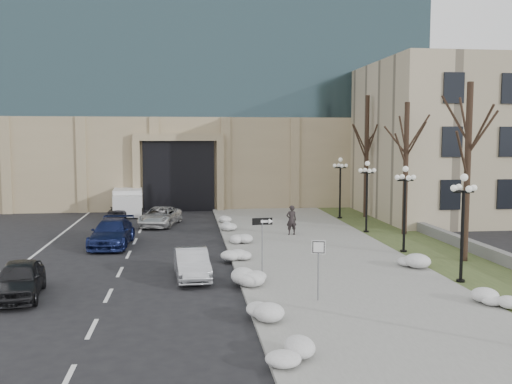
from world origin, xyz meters
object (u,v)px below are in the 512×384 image
car_a (19,280)px  car_d (160,217)px  one_way_sign (266,228)px  keep_sign (318,257)px  car_b (192,264)px  car_c (112,233)px  lamppost_c (367,187)px  box_truck (128,202)px  lamppost_b (405,197)px  pedestrian (291,220)px  lamppost_a (463,213)px  car_e (121,209)px  lamppost_d (340,180)px

car_a → car_d: bearing=68.5°
one_way_sign → keep_sign: one_way_sign is taller
car_b → one_way_sign: 3.70m
car_c → keep_sign: keep_sign is taller
keep_sign → lamppost_c: (6.74, 15.04, 1.29)m
box_truck → car_a: bearing=-98.4°
car_a → lamppost_b: lamppost_b is taller
car_b → pedestrian: bearing=53.4°
car_b → lamppost_a: (11.46, -2.38, 2.40)m
car_d → lamppost_b: 17.91m
car_d → pedestrian: bearing=-18.9°
car_a → car_d: (4.68, 17.82, -0.05)m
lamppost_c → car_c: bearing=-171.6°
lamppost_a → pedestrian: bearing=112.0°
car_b → lamppost_c: (11.46, 10.62, 2.40)m
box_truck → lamppost_a: (16.46, -24.87, 2.07)m
car_e → lamppost_c: lamppost_c is taller
car_e → car_d: bearing=-47.5°
pedestrian → lamppost_c: bearing=176.0°
car_a → keep_sign: bearing=-17.6°
car_d → one_way_sign: one_way_sign is taller
car_b → car_e: 21.19m
car_c → car_b: bearing=-58.4°
car_c → car_e: 12.28m
lamppost_b → lamppost_d: bearing=90.0°
car_d → car_e: bearing=136.9°
car_e → car_a: bearing=-84.5°
keep_sign → pedestrian: bearing=98.5°
car_d → one_way_sign: bearing=-56.7°
keep_sign → car_d: bearing=123.9°
car_e → lamppost_d: lamppost_d is taller
car_b → car_c: (-4.53, 8.26, 0.09)m
pedestrian → lamppost_d: 8.84m
car_a → lamppost_b: bearing=12.4°
car_d → one_way_sign: size_ratio=1.84×
car_b → lamppost_d: 20.74m
one_way_sign → keep_sign: 4.93m
pedestrian → car_b: bearing=48.7°
pedestrian → lamppost_c: lamppost_c is taller
car_d → keep_sign: size_ratio=1.99×
lamppost_a → lamppost_b: same height
car_d → lamppost_b: (13.56, -11.46, 2.40)m
car_b → box_truck: bearing=98.1°
car_b → lamppost_b: (11.46, 4.12, 2.40)m
car_a → car_b: car_a is taller
keep_sign → car_e: bearing=127.0°
box_truck → lamppost_b: 24.75m
car_a → lamppost_c: size_ratio=0.90×
car_d → lamppost_c: size_ratio=1.02×
lamppost_a → car_b: bearing=168.3°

